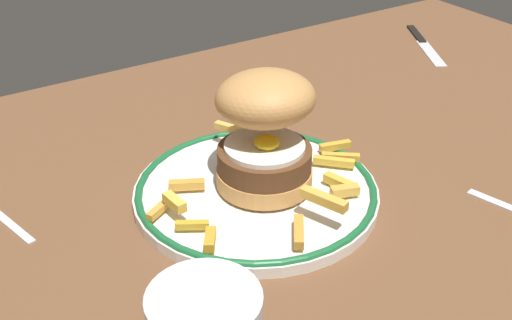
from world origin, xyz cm
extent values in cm
cube|color=brown|center=(0.00, 0.00, -2.00)|extent=(124.83, 82.73, 4.00)
cylinder|color=white|center=(-5.11, 1.77, 0.60)|extent=(25.28, 25.28, 1.20)
torus|color=#196033|center=(-5.11, 1.77, 1.20)|extent=(24.88, 24.88, 0.80)
cylinder|color=#CA8D4A|center=(-4.22, 1.57, 2.50)|extent=(9.85, 9.85, 1.80)
cylinder|color=#53321B|center=(-4.22, 1.57, 4.57)|extent=(9.58, 9.58, 2.35)
cylinder|color=white|center=(-4.22, 1.57, 6.00)|extent=(8.15, 8.15, 0.50)
ellipsoid|color=yellow|center=(-4.19, 1.21, 6.67)|extent=(2.60, 2.60, 1.40)
ellipsoid|color=tan|center=(-3.20, 3.02, 10.47)|extent=(11.03, 11.45, 6.37)
cube|color=gold|center=(-14.06, -1.15, 1.96)|extent=(3.04, 2.22, 0.71)
cube|color=orange|center=(-6.41, -7.44, 2.05)|extent=(3.20, 3.97, 0.90)
cube|color=gold|center=(-3.15, -6.78, 4.02)|extent=(2.55, 4.81, 0.97)
cube|color=gold|center=(4.12, 0.56, 2.00)|extent=(3.69, 3.71, 0.79)
cube|color=gold|center=(5.41, 0.97, 1.98)|extent=(3.69, 3.16, 0.75)
cube|color=gold|center=(-13.78, -4.05, 2.06)|extent=(2.34, 2.85, 0.93)
cube|color=gold|center=(1.40, -4.55, 2.09)|extent=(3.04, 1.91, 0.98)
cube|color=gold|center=(0.10, 10.05, 2.07)|extent=(1.60, 4.62, 0.94)
cube|color=gold|center=(-11.38, 5.05, 2.05)|extent=(3.64, 2.49, 0.90)
cube|color=gold|center=(-14.43, 1.58, 3.08)|extent=(1.27, 2.97, 0.99)
cube|color=gold|center=(-2.76, 10.50, 3.55)|extent=(2.58, 4.11, 0.78)
cube|color=gold|center=(6.41, 3.17, 1.99)|extent=(3.76, 1.72, 0.78)
cube|color=gold|center=(-15.54, 2.81, 1.96)|extent=(3.24, 2.27, 0.72)
cube|color=gold|center=(1.91, -2.91, 2.06)|extent=(1.75, 3.40, 0.92)
cube|color=black|center=(44.37, 28.08, 0.30)|extent=(4.99, 7.55, 0.70)
cube|color=silver|center=(40.17, 20.68, 0.20)|extent=(7.00, 10.45, 0.24)
cube|color=silver|center=(-27.93, 11.24, 0.20)|extent=(2.90, 8.93, 0.32)
camera|label=1|loc=(-34.88, -44.28, 37.57)|focal=44.75mm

